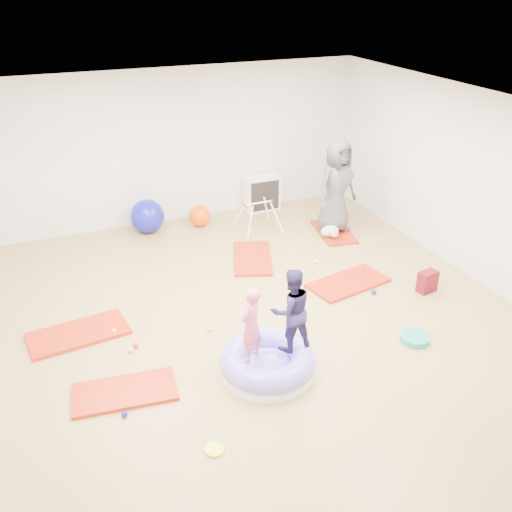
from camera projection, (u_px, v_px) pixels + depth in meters
name	position (u px, v px, depth m)	size (l,w,h in m)	color
room	(265.00, 230.00, 7.05)	(7.01, 8.01, 2.81)	#AE854D
gym_mat_front_left	(125.00, 392.00, 6.43)	(1.16, 0.58, 0.05)	red
gym_mat_mid_left	(78.00, 334.00, 7.45)	(1.26, 0.63, 0.05)	red
gym_mat_center_back	(252.00, 258.00, 9.39)	(1.20, 0.60, 0.05)	red
gym_mat_right	(348.00, 283.00, 8.65)	(1.23, 0.61, 0.05)	red
gym_mat_rear_right	(334.00, 232.00, 10.34)	(1.10, 0.55, 0.05)	red
inflatable_cushion	(268.00, 363.00, 6.72)	(1.15, 1.15, 0.36)	white
child_pink	(251.00, 321.00, 6.34)	(0.34, 0.22, 0.92)	#F05C89
child_navy	(291.00, 307.00, 6.49)	(0.50, 0.39, 1.04)	#25204D
adult_caregiver	(336.00, 186.00, 9.99)	(0.81, 0.53, 1.67)	#49494A
infant	(331.00, 231.00, 10.04)	(0.34, 0.35, 0.20)	silver
ball_pit_balls	(214.00, 332.00, 7.47)	(3.96, 2.43, 0.07)	#F7FF2C
exercise_ball_blue	(147.00, 216.00, 10.25)	(0.61, 0.61, 0.61)	#1315A7
exercise_ball_orange	(200.00, 216.00, 10.55)	(0.40, 0.40, 0.40)	#EF4903
infant_play_gym	(259.00, 212.00, 10.27)	(0.73, 0.69, 0.56)	white
cube_shelf	(262.00, 193.00, 11.19)	(0.68, 0.34, 0.68)	white
balance_disc	(415.00, 339.00, 7.33)	(0.37, 0.37, 0.08)	teal
backpack	(427.00, 282.00, 8.41)	(0.28, 0.17, 0.33)	#AC0620
yellow_toy	(215.00, 450.00, 5.67)	(0.20, 0.20, 0.03)	#F7FF2C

